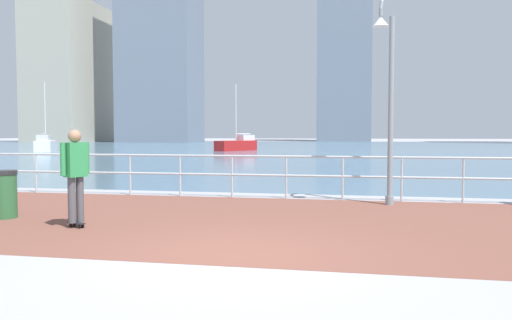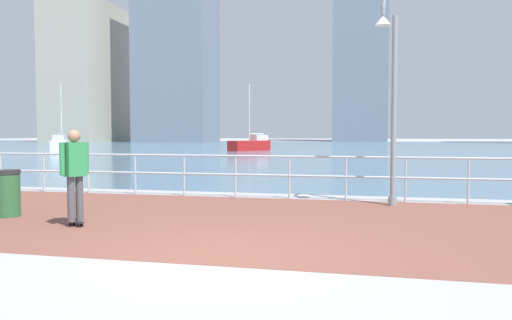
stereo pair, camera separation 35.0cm
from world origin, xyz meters
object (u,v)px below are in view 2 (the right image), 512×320
at_px(lamppost, 390,86).
at_px(skateboarder, 75,168).
at_px(trash_bin, 8,193).
at_px(sailboat_white, 62,144).
at_px(sailboat_navy, 251,144).

xyz_separation_m(lamppost, skateboarder, (-5.53, -3.69, -1.67)).
height_order(trash_bin, sailboat_white, sailboat_white).
bearing_deg(sailboat_navy, sailboat_white, -165.19).
relative_size(skateboarder, sailboat_navy, 0.27).
distance_m(skateboarder, trash_bin, 2.04).
distance_m(lamppost, skateboarder, 6.85).
distance_m(lamppost, sailboat_navy, 35.96).
height_order(lamppost, trash_bin, lamppost).
height_order(trash_bin, sailboat_navy, sailboat_navy).
relative_size(lamppost, sailboat_white, 0.77).
bearing_deg(skateboarder, sailboat_navy, 98.64).
distance_m(lamppost, sailboat_white, 41.06).
bearing_deg(lamppost, trash_bin, -157.39).
bearing_deg(skateboarder, trash_bin, 162.04).
xyz_separation_m(trash_bin, sailboat_navy, (-3.87, 37.17, 0.13)).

